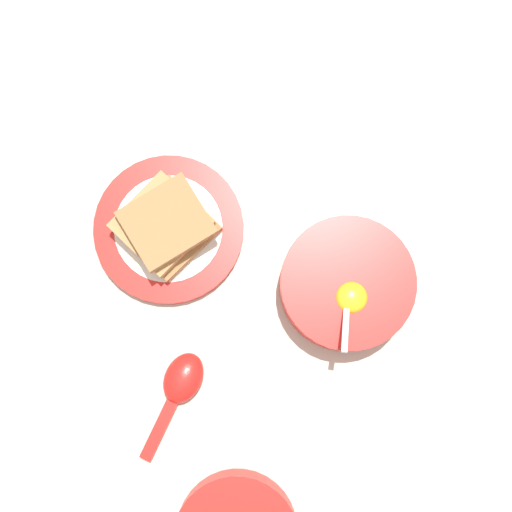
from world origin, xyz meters
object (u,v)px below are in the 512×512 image
Objects in this scene: toast_plate at (169,229)px; egg_bowl at (346,285)px; soup_spoon at (180,386)px; toast_sandwich at (166,225)px.

egg_bowl is at bearing -112.60° from toast_plate.
soup_spoon is at bearing -179.49° from toast_plate.
toast_sandwich is (0.09, 0.21, 0.01)m from egg_bowl.
toast_sandwich reaches higher than soup_spoon.
toast_plate is 1.36× the size of toast_sandwich.
soup_spoon is at bearing 116.58° from egg_bowl.
soup_spoon reaches higher than toast_plate.
toast_plate is at bearing 0.51° from soup_spoon.
toast_plate is 0.19m from soup_spoon.
egg_bowl is 0.23m from toast_sandwich.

